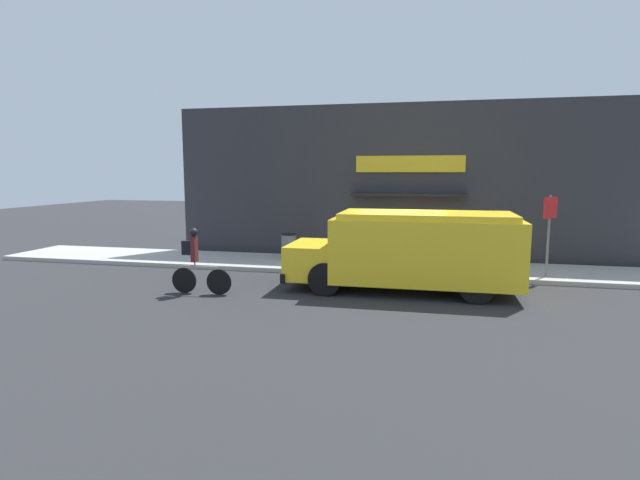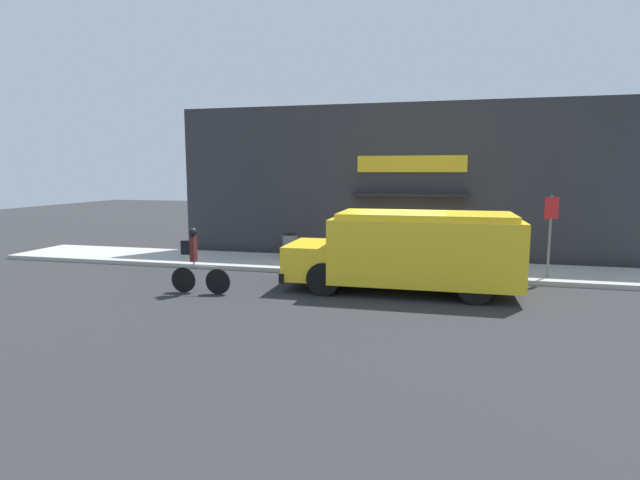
{
  "view_description": "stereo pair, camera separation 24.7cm",
  "coord_description": "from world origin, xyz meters",
  "px_view_note": "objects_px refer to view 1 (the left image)",
  "views": [
    {
      "loc": [
        0.94,
        -14.53,
        3.1
      ],
      "look_at": [
        -2.34,
        -0.2,
        1.1
      ],
      "focal_mm": 28.0,
      "sensor_mm": 36.0,
      "label": 1
    },
    {
      "loc": [
        1.18,
        -14.47,
        3.1
      ],
      "look_at": [
        -2.34,
        -0.2,
        1.1
      ],
      "focal_mm": 28.0,
      "sensor_mm": 36.0,
      "label": 2
    }
  ],
  "objects_px": {
    "trash_bin": "(289,246)",
    "school_bus": "(412,250)",
    "cyclist": "(196,262)",
    "stop_sign_post": "(549,222)"
  },
  "relations": [
    {
      "from": "school_bus",
      "to": "trash_bin",
      "type": "xyz_separation_m",
      "value": [
        -4.28,
        3.19,
        -0.53
      ]
    },
    {
      "from": "cyclist",
      "to": "trash_bin",
      "type": "xyz_separation_m",
      "value": [
        1.07,
        4.71,
        -0.25
      ]
    },
    {
      "from": "stop_sign_post",
      "to": "trash_bin",
      "type": "height_order",
      "value": "stop_sign_post"
    },
    {
      "from": "school_bus",
      "to": "trash_bin",
      "type": "height_order",
      "value": "school_bus"
    },
    {
      "from": "school_bus",
      "to": "stop_sign_post",
      "type": "bearing_deg",
      "value": 28.56
    },
    {
      "from": "school_bus",
      "to": "trash_bin",
      "type": "relative_size",
      "value": 6.81
    },
    {
      "from": "school_bus",
      "to": "cyclist",
      "type": "relative_size",
      "value": 3.52
    },
    {
      "from": "school_bus",
      "to": "cyclist",
      "type": "bearing_deg",
      "value": -164.53
    },
    {
      "from": "trash_bin",
      "to": "school_bus",
      "type": "bearing_deg",
      "value": -36.71
    },
    {
      "from": "stop_sign_post",
      "to": "school_bus",
      "type": "bearing_deg",
      "value": -151.04
    }
  ]
}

